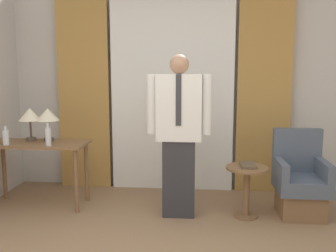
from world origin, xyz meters
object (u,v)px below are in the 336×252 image
at_px(desk, 37,153).
at_px(bottle_near_edge, 6,137).
at_px(bottle_by_lamp, 48,136).
at_px(table_lamp_left, 30,116).
at_px(book, 248,165).
at_px(side_table, 247,183).
at_px(table_lamp_right, 48,116).
at_px(armchair, 300,184).
at_px(person, 179,131).

distance_m(desk, bottle_near_edge, 0.38).
bearing_deg(bottle_near_edge, bottle_by_lamp, -0.53).
bearing_deg(table_lamp_left, book, -5.23).
bearing_deg(side_table, desk, 176.40).
relative_size(table_lamp_right, armchair, 0.42).
distance_m(person, book, 0.83).
height_order(person, book, person).
relative_size(desk, person, 0.67).
distance_m(table_lamp_left, book, 2.55).
bearing_deg(person, table_lamp_left, 171.30).
distance_m(table_lamp_left, table_lamp_right, 0.22).
bearing_deg(table_lamp_right, desk, -137.78).
distance_m(person, side_table, 0.92).
relative_size(desk, bottle_near_edge, 5.47).
distance_m(table_lamp_right, person, 1.57).
bearing_deg(desk, side_table, -3.60).
bearing_deg(armchair, bottle_by_lamp, -176.96).
xyz_separation_m(bottle_by_lamp, book, (2.18, 0.03, -0.28)).
distance_m(person, armchair, 1.45).
bearing_deg(armchair, book, -168.85).
relative_size(person, book, 6.88).
xyz_separation_m(table_lamp_right, book, (2.28, -0.23, -0.48)).
height_order(table_lamp_left, table_lamp_right, same).
bearing_deg(side_table, bottle_near_edge, -179.81).
bearing_deg(armchair, person, -173.29).
xyz_separation_m(table_lamp_left, armchair, (3.08, -0.11, -0.70)).
bearing_deg(side_table, book, 60.16).
height_order(bottle_by_lamp, armchair, bottle_by_lamp).
distance_m(desk, table_lamp_left, 0.45).
bearing_deg(bottle_near_edge, armchair, 2.50).
height_order(table_lamp_left, armchair, table_lamp_left).
height_order(table_lamp_left, side_table, table_lamp_left).
bearing_deg(bottle_by_lamp, book, 0.84).
distance_m(bottle_by_lamp, book, 2.20).
height_order(bottle_near_edge, book, bottle_near_edge).
bearing_deg(bottle_near_edge, table_lamp_left, 56.49).
bearing_deg(table_lamp_left, bottle_by_lamp, -39.19).
relative_size(table_lamp_left, book, 1.53).
bearing_deg(desk, table_lamp_right, 42.22).
relative_size(armchair, book, 3.67).
xyz_separation_m(table_lamp_right, bottle_near_edge, (-0.39, -0.26, -0.21)).
distance_m(armchair, side_table, 0.61).
xyz_separation_m(desk, bottle_by_lamp, (0.21, -0.16, 0.23)).
height_order(armchair, side_table, armchair).
height_order(desk, table_lamp_left, table_lamp_left).
bearing_deg(book, desk, 176.86).
height_order(table_lamp_right, book, table_lamp_right).
xyz_separation_m(table_lamp_left, bottle_by_lamp, (0.32, -0.26, -0.19)).
relative_size(table_lamp_left, table_lamp_right, 1.00).
bearing_deg(armchair, table_lamp_right, 177.71).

